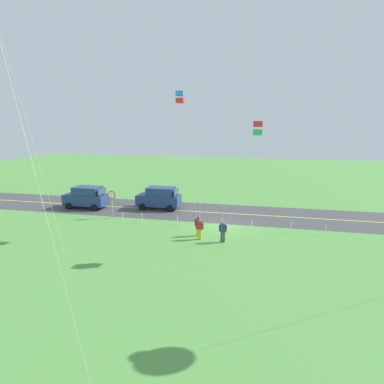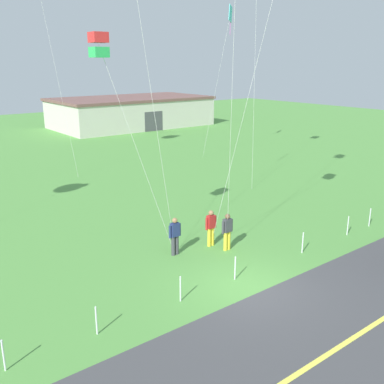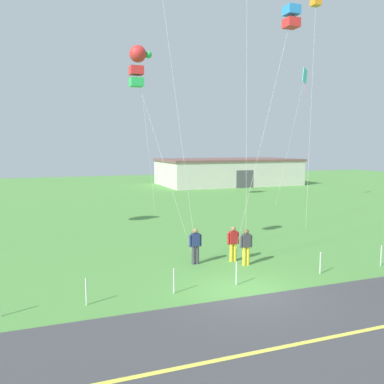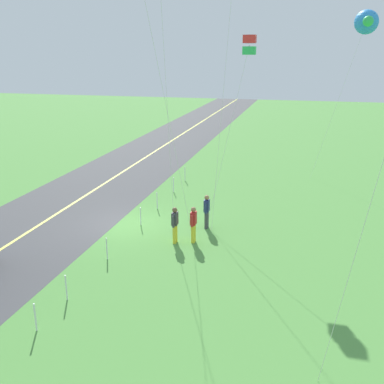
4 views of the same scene
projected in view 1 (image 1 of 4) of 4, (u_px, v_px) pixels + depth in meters
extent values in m
cube|color=#549342|center=(223.00, 226.00, 26.56)|extent=(120.00, 120.00, 0.10)
cube|color=#424244|center=(228.00, 213.00, 30.37)|extent=(120.00, 7.00, 0.00)
cube|color=#E5E04C|center=(228.00, 213.00, 30.37)|extent=(120.00, 0.16, 0.00)
cube|color=navy|center=(159.00, 200.00, 32.01)|extent=(4.40, 1.90, 1.10)
cube|color=navy|center=(161.00, 191.00, 31.76)|extent=(2.73, 1.75, 0.80)
cube|color=#334756|center=(151.00, 191.00, 31.99)|extent=(0.10, 1.62, 0.64)
cube|color=#334756|center=(176.00, 192.00, 31.41)|extent=(0.10, 1.62, 0.60)
cylinder|color=black|center=(142.00, 207.00, 31.51)|extent=(0.68, 0.22, 0.68)
cylinder|color=black|center=(149.00, 202.00, 33.33)|extent=(0.68, 0.22, 0.68)
cylinder|color=black|center=(170.00, 208.00, 30.91)|extent=(0.68, 0.22, 0.68)
cylinder|color=black|center=(175.00, 204.00, 32.72)|extent=(0.68, 0.22, 0.68)
cube|color=navy|center=(86.00, 199.00, 32.31)|extent=(4.40, 1.90, 1.10)
cube|color=navy|center=(88.00, 191.00, 32.06)|extent=(2.73, 1.75, 0.80)
cube|color=#334756|center=(78.00, 190.00, 32.29)|extent=(0.10, 1.62, 0.64)
cube|color=#334756|center=(102.00, 191.00, 31.72)|extent=(0.10, 1.62, 0.60)
cylinder|color=black|center=(69.00, 206.00, 31.82)|extent=(0.68, 0.22, 0.68)
cylinder|color=black|center=(79.00, 202.00, 33.63)|extent=(0.68, 0.22, 0.68)
cylinder|color=black|center=(94.00, 208.00, 31.21)|extent=(0.68, 0.22, 0.68)
cylinder|color=black|center=(103.00, 203.00, 33.03)|extent=(0.68, 0.22, 0.68)
cylinder|color=gray|center=(112.00, 207.00, 28.60)|extent=(0.08, 0.08, 2.10)
cylinder|color=red|center=(112.00, 195.00, 28.36)|extent=(0.76, 0.04, 0.76)
cylinder|color=white|center=(112.00, 195.00, 28.34)|extent=(0.62, 0.01, 0.62)
cylinder|color=yellow|center=(201.00, 234.00, 23.29)|extent=(0.16, 0.16, 0.82)
cylinder|color=yellow|center=(199.00, 234.00, 23.32)|extent=(0.16, 0.16, 0.82)
cube|color=red|center=(200.00, 225.00, 23.16)|extent=(0.36, 0.22, 0.56)
cylinder|color=red|center=(203.00, 226.00, 23.12)|extent=(0.10, 0.10, 0.52)
cylinder|color=red|center=(197.00, 226.00, 23.22)|extent=(0.10, 0.10, 0.52)
sphere|color=#9E704C|center=(200.00, 220.00, 23.08)|extent=(0.22, 0.22, 0.22)
cylinder|color=#3F3F47|center=(224.00, 237.00, 22.73)|extent=(0.16, 0.16, 0.82)
cylinder|color=#3F3F47|center=(222.00, 237.00, 22.77)|extent=(0.16, 0.16, 0.82)
cube|color=navy|center=(223.00, 228.00, 22.61)|extent=(0.36, 0.22, 0.56)
cylinder|color=navy|center=(226.00, 229.00, 22.57)|extent=(0.10, 0.10, 0.52)
cylinder|color=navy|center=(220.00, 228.00, 22.67)|extent=(0.10, 0.10, 0.52)
sphere|color=#9E704C|center=(223.00, 223.00, 22.53)|extent=(0.22, 0.22, 0.22)
cylinder|color=yellow|center=(200.00, 231.00, 24.06)|extent=(0.16, 0.16, 0.82)
cylinder|color=yellow|center=(197.00, 231.00, 24.10)|extent=(0.16, 0.16, 0.82)
cube|color=#3F3F47|center=(198.00, 222.00, 23.94)|extent=(0.36, 0.22, 0.56)
cylinder|color=#3F3F47|center=(201.00, 223.00, 23.90)|extent=(0.10, 0.10, 0.52)
cylinder|color=#3F3F47|center=(195.00, 223.00, 24.00)|extent=(0.10, 0.10, 0.52)
sphere|color=brown|center=(198.00, 217.00, 23.86)|extent=(0.22, 0.22, 0.22)
cylinder|color=silver|center=(190.00, 169.00, 23.20)|extent=(1.82, 1.45, 10.42)
cube|color=#2D8CE5|center=(180.00, 94.00, 22.95)|extent=(0.56, 0.56, 0.36)
cube|color=red|center=(180.00, 101.00, 23.05)|extent=(0.56, 0.56, 0.36)
cylinder|color=silver|center=(239.00, 190.00, 21.08)|extent=(2.21, 1.44, 8.19)
cube|color=red|center=(258.00, 124.00, 19.27)|extent=(0.56, 0.56, 0.36)
cube|color=green|center=(258.00, 132.00, 19.37)|extent=(0.56, 0.56, 0.36)
cylinder|color=silver|center=(205.00, 118.00, 22.75)|extent=(0.79, 1.06, 17.79)
cylinder|color=silver|center=(46.00, 217.00, 6.66)|extent=(0.46, 3.31, 12.77)
cylinder|color=silver|center=(33.00, 142.00, 17.82)|extent=(1.70, 1.97, 14.80)
cylinder|color=silver|center=(237.00, 119.00, 20.20)|extent=(2.14, 0.83, 17.48)
cylinder|color=silver|center=(326.00, 230.00, 24.09)|extent=(0.05, 0.05, 0.90)
cylinder|color=silver|center=(291.00, 228.00, 24.63)|extent=(0.05, 0.05, 0.90)
cylinder|color=silver|center=(252.00, 225.00, 25.27)|extent=(0.05, 0.05, 0.90)
cylinder|color=silver|center=(222.00, 223.00, 25.79)|extent=(0.05, 0.05, 0.90)
cylinder|color=silver|center=(177.00, 220.00, 26.60)|extent=(0.05, 0.05, 0.90)
cylinder|color=silver|center=(123.00, 217.00, 27.66)|extent=(0.05, 0.05, 0.90)
cylinder|color=silver|center=(142.00, 218.00, 27.28)|extent=(0.05, 0.05, 0.90)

